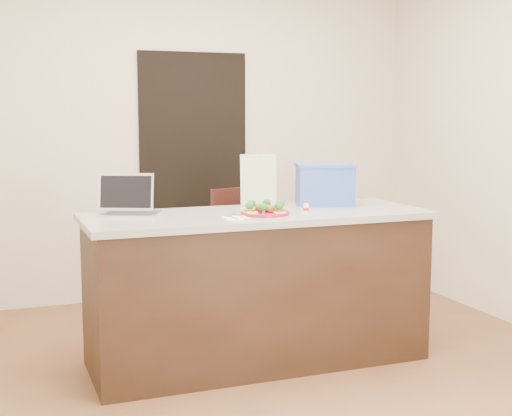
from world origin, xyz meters
name	(u,v)px	position (x,y,z in m)	size (l,w,h in m)	color
ground	(273,374)	(0.00, 0.00, 0.00)	(4.00, 4.00, 0.00)	brown
room_shell	(273,93)	(0.00, 0.00, 1.62)	(4.00, 4.00, 4.00)	white
doorway	(194,175)	(0.10, 1.98, 1.00)	(0.90, 0.02, 2.00)	black
island	(257,287)	(0.00, 0.25, 0.46)	(2.06, 0.76, 0.92)	black
plate	(265,213)	(0.01, 0.15, 0.93)	(0.29, 0.29, 0.02)	maroon
meatballs	(265,208)	(0.01, 0.16, 0.96)	(0.12, 0.11, 0.04)	brown
broccoli	(265,205)	(0.01, 0.15, 0.98)	(0.25, 0.23, 0.04)	#184C14
pepper_rings	(265,211)	(0.01, 0.15, 0.94)	(0.27, 0.27, 0.01)	yellow
napkin	(236,218)	(-0.20, 0.07, 0.92)	(0.14, 0.14, 0.01)	white
fork	(232,217)	(-0.22, 0.07, 0.93)	(0.03, 0.14, 0.00)	#B9B8BC
knife	(242,217)	(-0.17, 0.05, 0.93)	(0.05, 0.20, 0.01)	white
yogurt_bottle	(306,208)	(0.27, 0.13, 0.95)	(0.03, 0.03, 0.07)	white
laptop	(128,203)	(-0.74, 0.45, 0.98)	(0.40, 0.38, 0.24)	silver
leaflet	(258,180)	(0.12, 0.54, 1.08)	(0.23, 0.00, 0.33)	white
blue_box	(325,184)	(0.53, 0.42, 1.06)	(0.43, 0.37, 0.27)	#3050AD
chair	(243,248)	(0.18, 1.00, 0.56)	(0.51, 0.52, 0.98)	#351310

